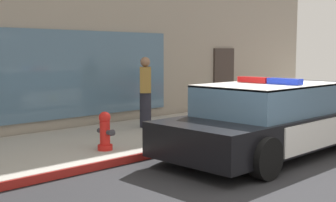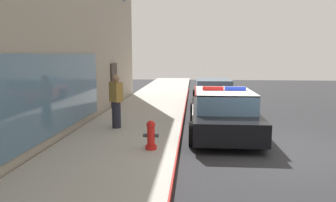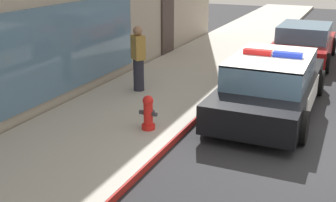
# 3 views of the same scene
# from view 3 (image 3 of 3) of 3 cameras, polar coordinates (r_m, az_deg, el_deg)

# --- Properties ---
(ground) EXTENTS (48.00, 48.00, 0.00)m
(ground) POSITION_cam_3_polar(r_m,az_deg,el_deg) (8.66, 17.74, -6.14)
(ground) COLOR #262628
(sidewalk) EXTENTS (48.00, 3.24, 0.15)m
(sidewalk) POSITION_cam_3_polar(r_m,az_deg,el_deg) (9.79, -6.02, -1.88)
(sidewalk) COLOR #A39E93
(sidewalk) RESTS_ON ground
(curb_red_paint) EXTENTS (28.80, 0.04, 0.14)m
(curb_red_paint) POSITION_cam_3_polar(r_m,az_deg,el_deg) (9.12, 2.93, -3.39)
(curb_red_paint) COLOR maroon
(curb_red_paint) RESTS_ON ground
(police_cruiser) EXTENTS (5.14, 2.12, 1.49)m
(police_cruiser) POSITION_cam_3_polar(r_m,az_deg,el_deg) (10.30, 13.74, 2.30)
(police_cruiser) COLOR black
(police_cruiser) RESTS_ON ground
(fire_hydrant) EXTENTS (0.34, 0.39, 0.73)m
(fire_hydrant) POSITION_cam_3_polar(r_m,az_deg,el_deg) (8.66, -2.67, -1.61)
(fire_hydrant) COLOR red
(fire_hydrant) RESTS_ON sidewalk
(car_down_street) EXTENTS (4.30, 2.04, 1.29)m
(car_down_street) POSITION_cam_3_polar(r_m,az_deg,el_deg) (15.71, 17.80, 7.44)
(car_down_street) COLOR maroon
(car_down_street) RESTS_ON ground
(pedestrian_on_sidewalk) EXTENTS (0.45, 0.47, 1.71)m
(pedestrian_on_sidewalk) POSITION_cam_3_polar(r_m,az_deg,el_deg) (11.06, -4.03, 5.73)
(pedestrian_on_sidewalk) COLOR #23232D
(pedestrian_on_sidewalk) RESTS_ON sidewalk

